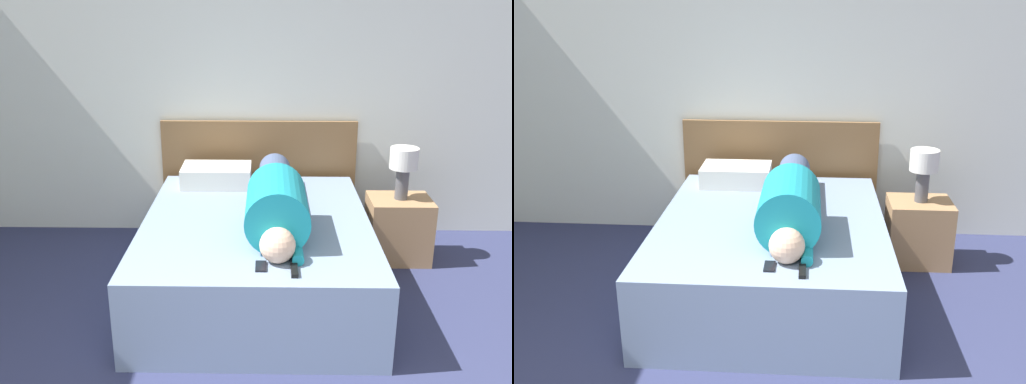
% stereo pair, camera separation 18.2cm
% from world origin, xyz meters
% --- Properties ---
extents(wall_back, '(6.24, 0.06, 2.60)m').
position_xyz_m(wall_back, '(0.00, 3.93, 1.30)').
color(wall_back, silver).
rests_on(wall_back, ground_plane).
extents(bed, '(1.57, 1.97, 0.56)m').
position_xyz_m(bed, '(0.09, 2.76, 0.28)').
color(bed, '#7589A8').
rests_on(bed, ground_plane).
extents(headboard, '(1.69, 0.04, 1.02)m').
position_xyz_m(headboard, '(0.09, 3.86, 0.51)').
color(headboard, brown).
rests_on(headboard, ground_plane).
extents(nightstand, '(0.49, 0.40, 0.51)m').
position_xyz_m(nightstand, '(1.23, 3.32, 0.26)').
color(nightstand, '#A37A51').
rests_on(nightstand, ground_plane).
extents(table_lamp, '(0.22, 0.22, 0.41)m').
position_xyz_m(table_lamp, '(1.23, 3.32, 0.80)').
color(table_lamp, '#4C4C51').
rests_on(table_lamp, nightstand).
extents(person_lying, '(0.40, 1.60, 0.40)m').
position_xyz_m(person_lying, '(0.23, 2.67, 0.73)').
color(person_lying, '#DBB293').
rests_on(person_lying, bed).
extents(pillow_near_headboard, '(0.56, 0.36, 0.16)m').
position_xyz_m(pillow_near_headboard, '(-0.25, 3.51, 0.64)').
color(pillow_near_headboard, silver).
rests_on(pillow_near_headboard, bed).
extents(tv_remote, '(0.04, 0.15, 0.02)m').
position_xyz_m(tv_remote, '(0.32, 1.95, 0.57)').
color(tv_remote, black).
rests_on(tv_remote, bed).
extents(cell_phone, '(0.06, 0.13, 0.01)m').
position_xyz_m(cell_phone, '(0.13, 2.01, 0.56)').
color(cell_phone, black).
rests_on(cell_phone, bed).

